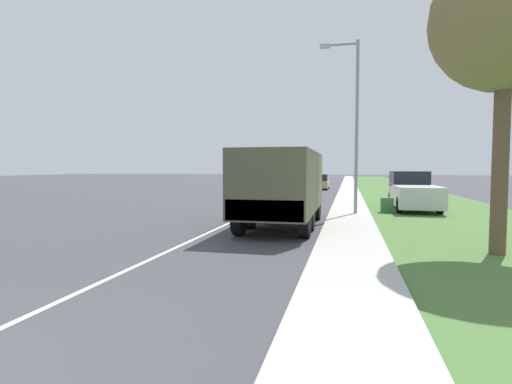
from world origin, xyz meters
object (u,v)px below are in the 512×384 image
Objects in this scene: pickup_truck at (412,192)px; car_nearest_ahead at (255,189)px; lamp_post at (352,112)px; car_second_ahead at (319,182)px; military_truck at (283,183)px.

car_nearest_ahead is at bearing 156.64° from pickup_truck.
lamp_post is at bearing -51.42° from car_nearest_ahead.
pickup_truck is (6.06, -18.64, 0.23)m from car_second_ahead.
car_second_ahead is at bearing 91.24° from military_truck.
pickup_truck is at bearing -23.36° from car_nearest_ahead.
car_nearest_ahead is 10.53m from lamp_post.
military_truck is 12.20m from car_nearest_ahead.
lamp_post is (2.98, -22.34, 3.87)m from car_second_ahead.
lamp_post is (2.41, 3.92, 2.98)m from military_truck.
lamp_post is at bearing -129.80° from pickup_truck.
military_truck is at bearing -125.79° from pickup_truck.
pickup_truck is at bearing 54.21° from military_truck.
car_nearest_ahead is 0.83× the size of pickup_truck.
car_nearest_ahead is 1.00× the size of car_second_ahead.
car_nearest_ahead is at bearing 107.77° from military_truck.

